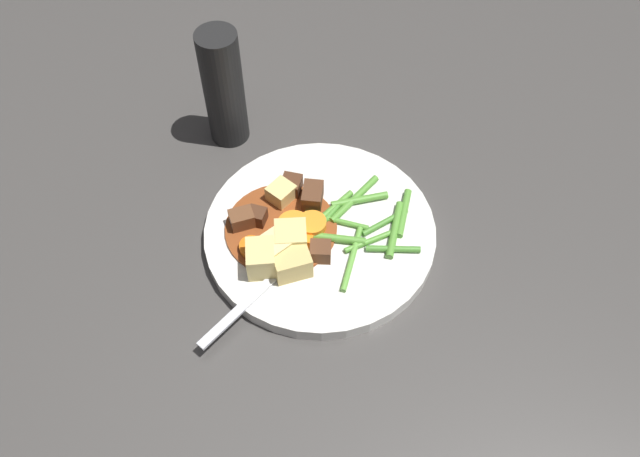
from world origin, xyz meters
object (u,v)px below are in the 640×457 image
object	(u,v)px
carrot_slice_0	(307,251)
potato_chunk_4	(261,259)
potato_chunk_2	(272,251)
meat_chunk_2	(291,186)
dinner_plate	(320,233)
potato_chunk_1	(291,239)
carrot_slice_5	(299,236)
meat_chunk_0	(242,219)
fork	(265,285)
carrot_slice_2	(312,224)
potato_chunk_0	(291,262)
pepper_mill	(224,88)
carrot_slice_3	(294,225)
meat_chunk_4	(320,251)
carrot_slice_1	(279,239)
meat_chunk_1	(257,217)
carrot_slice_4	(251,248)
potato_chunk_3	(281,193)
meat_chunk_3	(313,197)

from	to	relation	value
carrot_slice_0	potato_chunk_4	distance (m)	0.05
potato_chunk_2	meat_chunk_2	bearing A→B (deg)	-101.20
dinner_plate	potato_chunk_1	distance (m)	0.05
carrot_slice_5	potato_chunk_1	world-z (taller)	potato_chunk_1
meat_chunk_0	potato_chunk_1	bearing A→B (deg)	150.53
potato_chunk_2	fork	world-z (taller)	potato_chunk_2
carrot_slice_2	potato_chunk_4	distance (m)	0.08
carrot_slice_2	meat_chunk_2	bearing A→B (deg)	-65.69
potato_chunk_0	fork	xyz separation A→B (m)	(0.03, 0.02, -0.01)
potato_chunk_2	pepper_mill	distance (m)	0.22
carrot_slice_3	potato_chunk_1	world-z (taller)	potato_chunk_1
carrot_slice_2	potato_chunk_0	distance (m)	0.06
carrot_slice_2	meat_chunk_4	bearing A→B (deg)	101.68
carrot_slice_5	carrot_slice_1	bearing A→B (deg)	13.06
pepper_mill	meat_chunk_1	bearing A→B (deg)	105.50
carrot_slice_2	fork	size ratio (longest dim) A/B	0.22
carrot_slice_4	meat_chunk_2	xyz separation A→B (m)	(-0.04, -0.08, 0.00)
carrot_slice_1	potato_chunk_4	world-z (taller)	potato_chunk_4
potato_chunk_1	potato_chunk_3	bearing A→B (deg)	-79.85
potato_chunk_1	carrot_slice_5	bearing A→B (deg)	-123.63
meat_chunk_4	carrot_slice_0	bearing A→B (deg)	-15.44
carrot_slice_0	potato_chunk_2	xyz separation A→B (m)	(0.04, 0.01, 0.01)
carrot_slice_0	potato_chunk_4	xyz separation A→B (m)	(0.05, 0.02, 0.01)
potato_chunk_1	meat_chunk_2	distance (m)	0.08
pepper_mill	potato_chunk_2	bearing A→B (deg)	106.80
carrot_slice_5	potato_chunk_4	distance (m)	0.05
dinner_plate	potato_chunk_4	world-z (taller)	potato_chunk_4
dinner_plate	carrot_slice_3	world-z (taller)	carrot_slice_3
fork	potato_chunk_3	bearing A→B (deg)	-97.24
carrot_slice_5	meat_chunk_0	xyz separation A→B (m)	(0.06, -0.02, 0.01)
carrot_slice_0	carrot_slice_2	distance (m)	0.04
carrot_slice_1	meat_chunk_4	size ratio (longest dim) A/B	1.09
dinner_plate	carrot_slice_2	xyz separation A→B (m)	(0.01, -0.00, 0.02)
potato_chunk_3	potato_chunk_0	bearing A→B (deg)	97.66
meat_chunk_4	potato_chunk_1	bearing A→B (deg)	-20.88
carrot_slice_2	fork	xyz separation A→B (m)	(0.05, 0.08, -0.01)
meat_chunk_3	carrot_slice_5	bearing A→B (deg)	72.52
carrot_slice_5	meat_chunk_0	distance (m)	0.07
potato_chunk_3	meat_chunk_3	bearing A→B (deg)	170.94
potato_chunk_0	carrot_slice_4	bearing A→B (deg)	-28.95
carrot_slice_4	meat_chunk_1	bearing A→B (deg)	-97.43
potato_chunk_2	meat_chunk_0	xyz separation A→B (m)	(0.04, -0.05, -0.01)
carrot_slice_0	carrot_slice_3	size ratio (longest dim) A/B	0.84
potato_chunk_2	meat_chunk_1	bearing A→B (deg)	-69.29
carrot_slice_3	carrot_slice_5	xyz separation A→B (m)	(-0.01, 0.02, -0.00)
carrot_slice_4	meat_chunk_4	size ratio (longest dim) A/B	1.14
potato_chunk_2	fork	xyz separation A→B (m)	(0.01, 0.03, -0.01)
potato_chunk_3	meat_chunk_1	xyz separation A→B (m)	(0.03, 0.03, -0.00)
dinner_plate	fork	size ratio (longest dim) A/B	1.84
meat_chunk_0	meat_chunk_4	distance (m)	0.10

